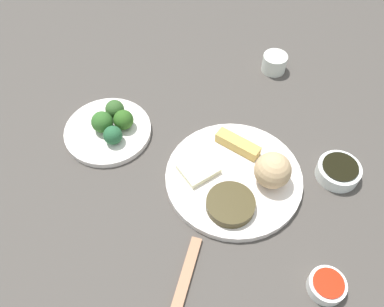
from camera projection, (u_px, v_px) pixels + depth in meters
The scene contains 17 objects.
tabletop at pixel (225, 179), 0.87m from camera, with size 2.20×2.20×0.02m, color #45403B.
main_plate at pixel (234, 178), 0.85m from camera, with size 0.29×0.29×0.02m, color white.
rice_scoop at pixel (273, 170), 0.80m from camera, with size 0.08×0.08×0.08m, color tan.
spring_roll at pixel (238, 144), 0.88m from camera, with size 0.10×0.03×0.02m, color tan.
crab_rangoon_wonton at pixel (199, 169), 0.84m from camera, with size 0.06×0.07×0.01m, color beige.
stir_fry_heap at pixel (231, 204), 0.79m from camera, with size 0.10×0.10×0.02m, color #40371C.
broccoli_plate at pixel (108, 131), 0.93m from camera, with size 0.20×0.20×0.01m, color white.
broccoli_floret_0 at pixel (113, 135), 0.88m from camera, with size 0.04×0.04×0.04m, color #255A35.
broccoli_floret_1 at pixel (115, 109), 0.93m from camera, with size 0.04×0.04×0.04m, color #335927.
broccoli_floret_2 at pixel (102, 122), 0.90m from camera, with size 0.05×0.05×0.05m, color #306125.
broccoli_floret_3 at pixel (123, 120), 0.91m from camera, with size 0.05×0.05×0.05m, color #2E5C1D.
soy_sauce_bowl at pixel (338, 171), 0.85m from camera, with size 0.09×0.09×0.03m, color white.
soy_sauce_bowl_liquid at pixel (341, 167), 0.84m from camera, with size 0.07×0.07×0.00m, color black.
sauce_ramekin_sweet_and_sour at pixel (327, 286), 0.71m from camera, with size 0.07×0.07×0.02m, color white.
sauce_ramekin_sweet_and_sour_liquid at pixel (329, 283), 0.70m from camera, with size 0.05×0.05×0.00m, color red.
teacup at pixel (274, 63), 1.04m from camera, with size 0.06×0.06×0.05m, color white.
chopsticks_pair at pixel (182, 291), 0.71m from camera, with size 0.21×0.02×0.01m, color #A57352.
Camera 1 is at (0.36, -0.32, 0.74)m, focal length 37.63 mm.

